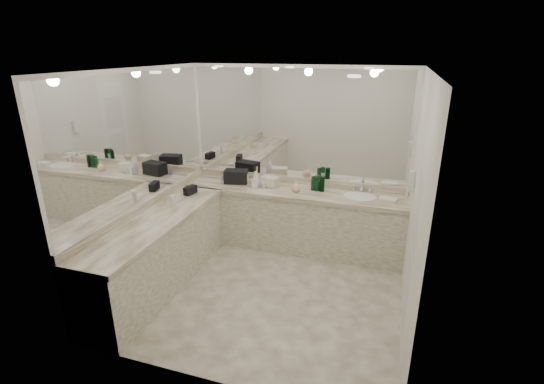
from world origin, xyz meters
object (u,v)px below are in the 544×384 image
(soap_bottle_c, at_px, (296,186))
(wall_phone, at_px, (411,181))
(sink, at_px, (360,197))
(cream_cosmetic_case, at_px, (270,182))
(black_toiletry_bag, at_px, (236,176))
(soap_bottle_a, at_px, (256,179))
(hand_towel, at_px, (388,200))
(soap_bottle_b, at_px, (254,181))

(soap_bottle_c, bearing_deg, wall_phone, -16.45)
(sink, height_order, cream_cosmetic_case, cream_cosmetic_case)
(black_toiletry_bag, height_order, soap_bottle_a, soap_bottle_a)
(sink, bearing_deg, black_toiletry_bag, 178.56)
(hand_towel, distance_m, soap_bottle_b, 1.87)
(black_toiletry_bag, bearing_deg, soap_bottle_c, -6.36)
(black_toiletry_bag, bearing_deg, sink, -1.44)
(cream_cosmetic_case, relative_size, soap_bottle_a, 1.01)
(hand_towel, relative_size, soap_bottle_a, 0.95)
(soap_bottle_b, bearing_deg, cream_cosmetic_case, 29.91)
(sink, distance_m, black_toiletry_bag, 1.84)
(soap_bottle_c, bearing_deg, cream_cosmetic_case, 167.13)
(hand_towel, xyz_separation_m, soap_bottle_c, (-1.26, -0.02, 0.07))
(sink, height_order, wall_phone, wall_phone)
(black_toiletry_bag, height_order, soap_bottle_b, black_toiletry_bag)
(wall_phone, height_order, cream_cosmetic_case, wall_phone)
(soap_bottle_b, bearing_deg, wall_phone, -11.28)
(cream_cosmetic_case, bearing_deg, hand_towel, 10.64)
(black_toiletry_bag, bearing_deg, hand_towel, -2.33)
(wall_phone, distance_m, cream_cosmetic_case, 2.02)
(wall_phone, xyz_separation_m, hand_towel, (-0.23, 0.46, -0.43))
(sink, relative_size, wall_phone, 1.83)
(soap_bottle_c, bearing_deg, soap_bottle_b, -178.11)
(hand_towel, relative_size, soap_bottle_c, 1.31)
(wall_phone, height_order, black_toiletry_bag, wall_phone)
(black_toiletry_bag, distance_m, hand_towel, 2.21)
(sink, height_order, black_toiletry_bag, black_toiletry_bag)
(sink, bearing_deg, soap_bottle_b, -176.95)
(wall_phone, bearing_deg, soap_bottle_b, 168.72)
(soap_bottle_b, xyz_separation_m, soap_bottle_c, (0.62, 0.02, -0.01))
(wall_phone, xyz_separation_m, cream_cosmetic_case, (-1.91, 0.54, -0.38))
(sink, bearing_deg, soap_bottle_a, -179.09)
(wall_phone, relative_size, soap_bottle_a, 1.02)
(sink, xyz_separation_m, soap_bottle_a, (-1.49, -0.02, 0.12))
(wall_phone, relative_size, cream_cosmetic_case, 1.01)
(sink, relative_size, soap_bottle_c, 2.59)
(sink, xyz_separation_m, cream_cosmetic_case, (-1.30, 0.04, 0.07))
(hand_towel, distance_m, soap_bottle_c, 1.26)
(soap_bottle_c, bearing_deg, soap_bottle_a, 176.60)
(sink, distance_m, wall_phone, 0.91)
(soap_bottle_b, height_order, soap_bottle_c, soap_bottle_b)
(soap_bottle_a, distance_m, soap_bottle_b, 0.06)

